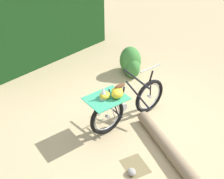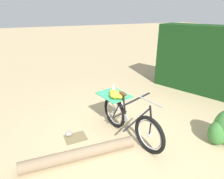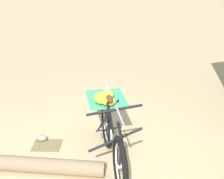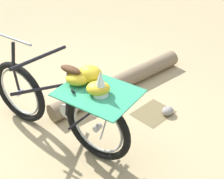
{
  "view_description": "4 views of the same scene",
  "coord_description": "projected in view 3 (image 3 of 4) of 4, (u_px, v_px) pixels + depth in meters",
  "views": [
    {
      "loc": [
        -3.32,
        2.17,
        3.3
      ],
      "look_at": [
        0.03,
        0.53,
        0.87
      ],
      "focal_mm": 41.43,
      "sensor_mm": 36.0,
      "label": 1
    },
    {
      "loc": [
        -1.67,
        -2.73,
        2.47
      ],
      "look_at": [
        -0.06,
        0.76,
        0.87
      ],
      "focal_mm": 30.89,
      "sensor_mm": 36.0,
      "label": 2
    },
    {
      "loc": [
        0.17,
        -3.35,
        2.61
      ],
      "look_at": [
        0.04,
        0.54,
        0.98
      ],
      "focal_mm": 48.55,
      "sensor_mm": 36.0,
      "label": 3
    },
    {
      "loc": [
        1.55,
        2.48,
        2.43
      ],
      "look_at": [
        -0.16,
        0.73,
        0.78
      ],
      "focal_mm": 53.73,
      "sensor_mm": 36.0,
      "label": 4
    }
  ],
  "objects": [
    {
      "name": "bicycle",
      "position": [
        111.0,
        130.0,
        4.15
      ],
      "size": [
        0.83,
        1.8,
        1.03
      ],
      "rotation": [
        0.0,
        0.0,
        -1.37
      ],
      "color": "black",
      "rests_on": "ground_plane"
    },
    {
      "name": "fallen_log",
      "position": [
        30.0,
        165.0,
        4.06
      ],
      "size": [
        2.04,
        0.37,
        0.21
      ],
      "primitive_type": "cylinder",
      "rotation": [
        0.0,
        1.57,
        -0.08
      ],
      "color": "#7F6B51",
      "rests_on": "ground_plane"
    },
    {
      "name": "path_stone",
      "position": [
        42.0,
        138.0,
        4.79
      ],
      "size": [
        0.15,
        0.13,
        0.09
      ],
      "primitive_type": "ellipsoid",
      "color": "gray",
      "rests_on": "ground_plane"
    },
    {
      "name": "leaf_litter_patch",
      "position": [
        47.0,
        145.0,
        4.69
      ],
      "size": [
        0.44,
        0.36,
        0.01
      ],
      "primitive_type": "cube",
      "color": "olive",
      "rests_on": "ground_plane"
    },
    {
      "name": "ground_plane",
      "position": [
        108.0,
        171.0,
        4.1
      ],
      "size": [
        60.0,
        60.0,
        0.0
      ],
      "primitive_type": "plane",
      "color": "tan"
    }
  ]
}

